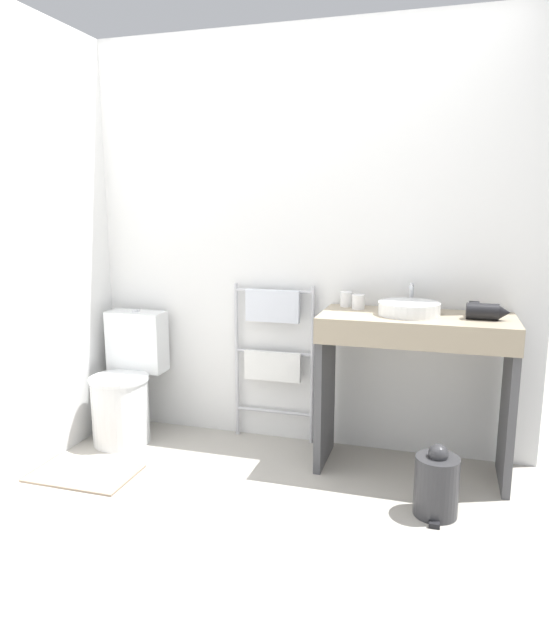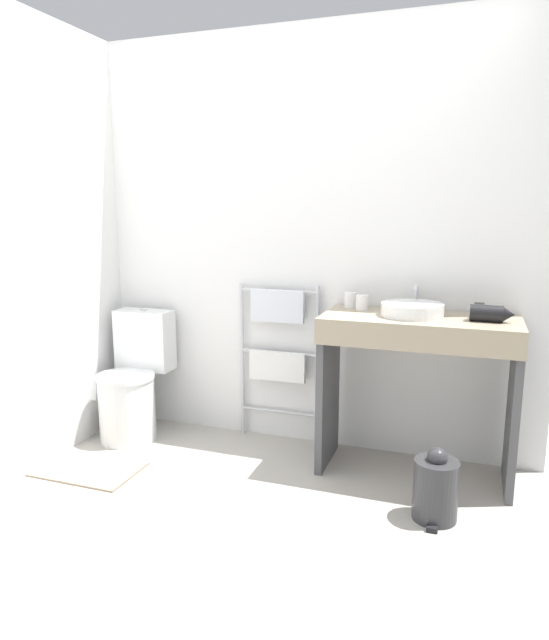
% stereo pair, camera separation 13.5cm
% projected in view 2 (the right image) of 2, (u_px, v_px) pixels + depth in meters
% --- Properties ---
extents(ground_plane, '(12.00, 12.00, 0.00)m').
position_uv_depth(ground_plane, '(211.00, 557.00, 2.39)').
color(ground_plane, '#A8A399').
extents(wall_back, '(2.80, 0.12, 2.45)m').
position_uv_depth(wall_back, '(306.00, 243.00, 3.42)').
color(wall_back, white).
rests_on(wall_back, ground_plane).
extents(wall_side, '(0.12, 1.96, 2.45)m').
position_uv_depth(wall_side, '(40.00, 246.00, 3.19)').
color(wall_side, white).
rests_on(wall_side, ground_plane).
extents(toilet, '(0.37, 0.50, 0.80)m').
position_uv_depth(toilet, '(133.00, 385.00, 3.61)').
color(toilet, white).
rests_on(toilet, ground_plane).
extents(towel_radiator, '(0.51, 0.06, 0.98)m').
position_uv_depth(towel_radiator, '(278.00, 343.00, 3.48)').
color(towel_radiator, silver).
rests_on(towel_radiator, ground_plane).
extents(vanity_counter, '(1.01, 0.47, 0.88)m').
position_uv_depth(vanity_counter, '(417.00, 369.00, 3.02)').
color(vanity_counter, gray).
rests_on(vanity_counter, ground_plane).
extents(sink_basin, '(0.32, 0.32, 0.07)m').
position_uv_depth(sink_basin, '(412.00, 309.00, 2.98)').
color(sink_basin, white).
rests_on(sink_basin, vanity_counter).
extents(faucet, '(0.02, 0.10, 0.14)m').
position_uv_depth(faucet, '(416.00, 294.00, 3.13)').
color(faucet, silver).
rests_on(faucet, vanity_counter).
extents(cup_near_wall, '(0.07, 0.07, 0.08)m').
position_uv_depth(cup_near_wall, '(351.00, 300.00, 3.25)').
color(cup_near_wall, white).
rests_on(cup_near_wall, vanity_counter).
extents(cup_near_edge, '(0.07, 0.07, 0.08)m').
position_uv_depth(cup_near_edge, '(362.00, 302.00, 3.17)').
color(cup_near_edge, white).
rests_on(cup_near_edge, vanity_counter).
extents(hair_dryer, '(0.21, 0.19, 0.08)m').
position_uv_depth(hair_dryer, '(489.00, 313.00, 2.85)').
color(hair_dryer, black).
rests_on(hair_dryer, vanity_counter).
extents(trash_bin, '(0.21, 0.24, 0.36)m').
position_uv_depth(trash_bin, '(436.00, 488.00, 2.66)').
color(trash_bin, '#333335').
rests_on(trash_bin, ground_plane).
extents(bath_mat, '(0.56, 0.36, 0.01)m').
position_uv_depth(bath_mat, '(89.00, 469.00, 3.18)').
color(bath_mat, gray).
rests_on(bath_mat, ground_plane).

